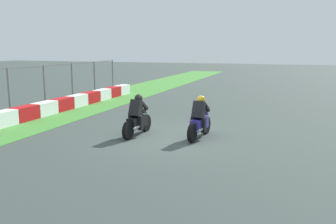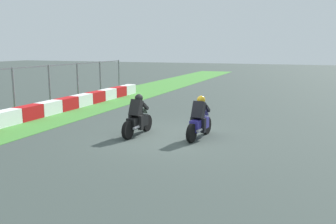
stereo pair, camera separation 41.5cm
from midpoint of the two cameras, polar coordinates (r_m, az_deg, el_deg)
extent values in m
plane|color=#3A4541|center=(13.38, -1.09, -3.83)|extent=(120.00, 120.00, 0.00)
cube|color=#468D37|center=(16.91, -23.21, -1.69)|extent=(72.00, 4.17, 0.02)
cube|color=white|center=(16.42, -25.10, -1.05)|extent=(1.35, 0.60, 0.64)
cube|color=red|center=(17.41, -21.98, -0.24)|extent=(1.35, 0.60, 0.64)
cube|color=white|center=(18.46, -19.19, 0.47)|extent=(1.35, 0.60, 0.64)
cube|color=red|center=(19.54, -16.71, 1.11)|extent=(1.35, 0.60, 0.64)
cube|color=white|center=(20.65, -14.49, 1.68)|extent=(1.35, 0.60, 0.64)
cube|color=red|center=(21.80, -12.50, 2.19)|extent=(1.35, 0.60, 0.64)
cube|color=white|center=(22.97, -10.71, 2.64)|extent=(1.35, 0.60, 0.64)
cube|color=red|center=(24.16, -9.10, 3.05)|extent=(1.35, 0.60, 0.64)
cube|color=white|center=(25.37, -7.64, 3.42)|extent=(1.35, 0.60, 0.64)
cylinder|color=slate|center=(18.62, -24.01, 2.79)|extent=(0.10, 0.10, 2.28)
cylinder|color=slate|center=(20.55, -19.14, 3.71)|extent=(0.10, 0.10, 2.28)
cylinder|color=slate|center=(22.61, -15.13, 4.44)|extent=(0.10, 0.10, 2.28)
cylinder|color=slate|center=(24.77, -11.80, 5.04)|extent=(0.10, 0.10, 2.28)
cylinder|color=slate|center=(26.99, -9.00, 5.52)|extent=(0.10, 0.10, 2.28)
cylinder|color=black|center=(13.83, 5.06, -2.05)|extent=(0.65, 0.21, 0.64)
cylinder|color=black|center=(12.56, 2.84, -3.27)|extent=(0.65, 0.21, 0.64)
cube|color=navy|center=(13.16, 4.01, -1.87)|extent=(1.13, 0.44, 0.40)
ellipsoid|color=navy|center=(13.19, 4.18, -0.51)|extent=(0.51, 0.35, 0.24)
cube|color=red|center=(12.69, 3.17, -2.21)|extent=(0.08, 0.17, 0.08)
cylinder|color=#A5A5AD|center=(12.81, 4.10, -2.79)|extent=(0.43, 0.14, 0.10)
cube|color=black|center=(12.97, 3.88, 0.30)|extent=(0.52, 0.45, 0.66)
sphere|color=gold|center=(13.12, 4.25, 1.91)|extent=(0.33, 0.33, 0.30)
cube|color=slate|center=(13.55, 4.80, -0.06)|extent=(0.18, 0.28, 0.23)
cube|color=black|center=(13.12, 3.01, -1.89)|extent=(0.19, 0.16, 0.52)
cube|color=black|center=(12.98, 4.64, -2.04)|extent=(0.19, 0.16, 0.52)
cube|color=black|center=(13.38, 3.76, 0.69)|extent=(0.39, 0.14, 0.31)
cube|color=black|center=(13.25, 5.20, 0.58)|extent=(0.39, 0.14, 0.31)
cylinder|color=black|center=(14.21, -4.28, -1.72)|extent=(0.65, 0.18, 0.64)
cylinder|color=black|center=(13.01, -7.11, -2.87)|extent=(0.65, 0.18, 0.64)
cube|color=black|center=(13.57, -5.65, -1.52)|extent=(1.12, 0.39, 0.40)
ellipsoid|color=black|center=(13.60, -5.47, -0.21)|extent=(0.50, 0.33, 0.24)
cube|color=red|center=(13.13, -6.71, -1.85)|extent=(0.07, 0.16, 0.08)
cylinder|color=#A5A5AD|center=(13.22, -5.75, -2.41)|extent=(0.43, 0.13, 0.10)
cube|color=black|center=(13.39, -5.89, 0.58)|extent=(0.51, 0.43, 0.66)
sphere|color=black|center=(13.53, -5.46, 2.14)|extent=(0.32, 0.32, 0.30)
cube|color=gray|center=(13.94, -4.69, 0.22)|extent=(0.17, 0.27, 0.23)
cube|color=black|center=(13.56, -6.63, -1.55)|extent=(0.19, 0.15, 0.52)
cube|color=black|center=(13.37, -5.14, -1.69)|extent=(0.19, 0.15, 0.52)
cube|color=black|center=(13.80, -5.78, 0.95)|extent=(0.39, 0.13, 0.31)
cube|color=black|center=(13.63, -4.46, 0.86)|extent=(0.39, 0.13, 0.31)
camera|label=1|loc=(0.21, -90.90, -0.16)|focal=39.36mm
camera|label=2|loc=(0.21, 89.10, 0.16)|focal=39.36mm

